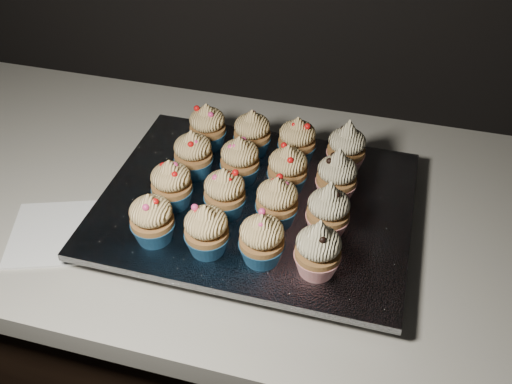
% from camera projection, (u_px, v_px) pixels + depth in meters
% --- Properties ---
extents(cabinet, '(2.40, 0.60, 0.86)m').
position_uv_depth(cabinet, '(283.00, 367.00, 1.23)').
color(cabinet, black).
rests_on(cabinet, ground).
extents(worktop, '(2.44, 0.64, 0.04)m').
position_uv_depth(worktop, '(292.00, 215.00, 0.94)').
color(worktop, beige).
rests_on(worktop, cabinet).
extents(napkin, '(0.18, 0.18, 0.00)m').
position_uv_depth(napkin, '(57.00, 233.00, 0.87)').
color(napkin, white).
rests_on(napkin, worktop).
extents(baking_tray, '(0.44, 0.33, 0.02)m').
position_uv_depth(baking_tray, '(256.00, 211.00, 0.90)').
color(baking_tray, black).
rests_on(baking_tray, worktop).
extents(foil_lining, '(0.48, 0.37, 0.01)m').
position_uv_depth(foil_lining, '(256.00, 203.00, 0.89)').
color(foil_lining, silver).
rests_on(foil_lining, baking_tray).
extents(cupcake_0, '(0.06, 0.06, 0.08)m').
position_uv_depth(cupcake_0, '(152.00, 219.00, 0.80)').
color(cupcake_0, '#1B517F').
rests_on(cupcake_0, foil_lining).
extents(cupcake_1, '(0.06, 0.06, 0.08)m').
position_uv_depth(cupcake_1, '(207.00, 230.00, 0.78)').
color(cupcake_1, '#1B517F').
rests_on(cupcake_1, foil_lining).
extents(cupcake_2, '(0.06, 0.06, 0.08)m').
position_uv_depth(cupcake_2, '(262.00, 239.00, 0.77)').
color(cupcake_2, '#1B517F').
rests_on(cupcake_2, foil_lining).
extents(cupcake_3, '(0.06, 0.06, 0.10)m').
position_uv_depth(cupcake_3, '(318.00, 250.00, 0.75)').
color(cupcake_3, '#B4191A').
rests_on(cupcake_3, foil_lining).
extents(cupcake_4, '(0.06, 0.06, 0.08)m').
position_uv_depth(cupcake_4, '(172.00, 184.00, 0.85)').
color(cupcake_4, '#1B517F').
rests_on(cupcake_4, foil_lining).
extents(cupcake_5, '(0.06, 0.06, 0.08)m').
position_uv_depth(cupcake_5, '(225.00, 193.00, 0.84)').
color(cupcake_5, '#1B517F').
rests_on(cupcake_5, foil_lining).
extents(cupcake_6, '(0.06, 0.06, 0.08)m').
position_uv_depth(cupcake_6, '(277.00, 202.00, 0.82)').
color(cupcake_6, '#1B517F').
rests_on(cupcake_6, foil_lining).
extents(cupcake_7, '(0.06, 0.06, 0.10)m').
position_uv_depth(cupcake_7, '(328.00, 211.00, 0.81)').
color(cupcake_7, '#B4191A').
rests_on(cupcake_7, foil_lining).
extents(cupcake_8, '(0.06, 0.06, 0.08)m').
position_uv_depth(cupcake_8, '(193.00, 154.00, 0.91)').
color(cupcake_8, '#1B517F').
rests_on(cupcake_8, foil_lining).
extents(cupcake_9, '(0.06, 0.06, 0.08)m').
position_uv_depth(cupcake_9, '(240.00, 161.00, 0.90)').
color(cupcake_9, '#1B517F').
rests_on(cupcake_9, foil_lining).
extents(cupcake_10, '(0.06, 0.06, 0.08)m').
position_uv_depth(cupcake_10, '(288.00, 169.00, 0.88)').
color(cupcake_10, '#1B517F').
rests_on(cupcake_10, foil_lining).
extents(cupcake_11, '(0.06, 0.06, 0.10)m').
position_uv_depth(cupcake_11, '(337.00, 176.00, 0.86)').
color(cupcake_11, '#B4191A').
rests_on(cupcake_11, foil_lining).
extents(cupcake_12, '(0.06, 0.06, 0.08)m').
position_uv_depth(cupcake_12, '(208.00, 127.00, 0.97)').
color(cupcake_12, '#1B517F').
rests_on(cupcake_12, foil_lining).
extents(cupcake_13, '(0.06, 0.06, 0.08)m').
position_uv_depth(cupcake_13, '(252.00, 133.00, 0.95)').
color(cupcake_13, '#1B517F').
rests_on(cupcake_13, foil_lining).
extents(cupcake_14, '(0.06, 0.06, 0.08)m').
position_uv_depth(cupcake_14, '(297.00, 141.00, 0.94)').
color(cupcake_14, '#1B517F').
rests_on(cupcake_14, foil_lining).
extents(cupcake_15, '(0.06, 0.06, 0.10)m').
position_uv_depth(cupcake_15, '(346.00, 148.00, 0.92)').
color(cupcake_15, '#B4191A').
rests_on(cupcake_15, foil_lining).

